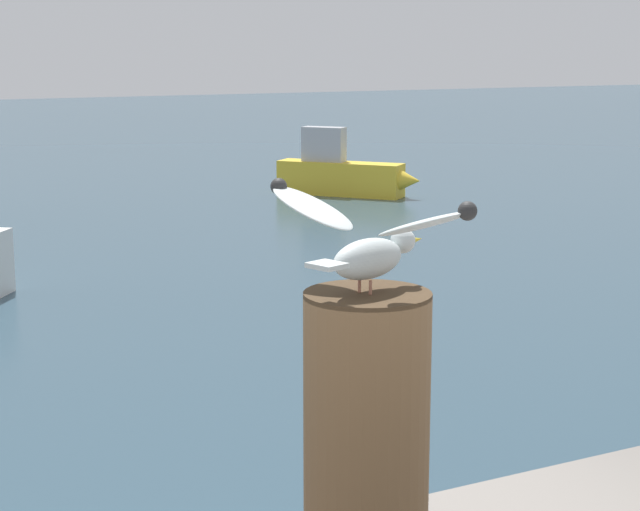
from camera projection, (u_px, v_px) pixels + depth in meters
The scene contains 3 objects.
mooring_post at pixel (366, 452), 2.76m from camera, with size 0.32×0.32×0.83m, color #4C3823.
seagull at pixel (369, 241), 2.65m from camera, with size 0.39×0.63×0.26m.
boat_yellow at pixel (345, 174), 22.54m from camera, with size 2.36×2.73×1.40m.
Camera 1 is at (-1.50, -2.75, 3.11)m, focal length 61.13 mm.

